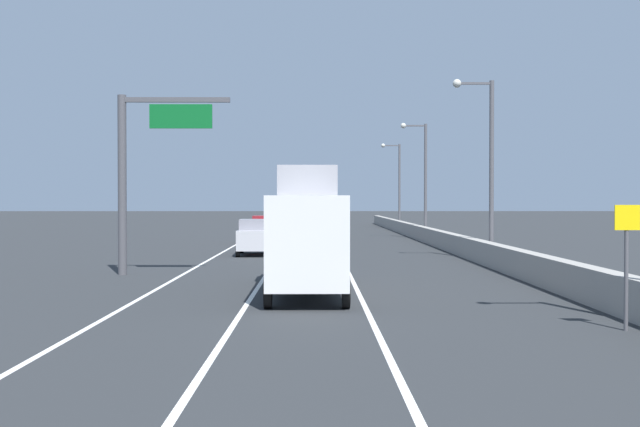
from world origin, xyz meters
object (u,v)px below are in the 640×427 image
(lamp_post_right_third, at_px, (422,172))
(box_truck, at_px, (307,233))
(lamp_post_right_fourth, at_px, (397,179))
(lamp_post_right_second, at_px, (486,156))
(overhead_sign_gantry, at_px, (140,162))
(car_silver_0, at_px, (255,237))
(car_red_1, at_px, (265,229))
(speed_advisory_sign, at_px, (627,257))
(car_gray_2, at_px, (304,231))

(lamp_post_right_third, distance_m, box_truck, 37.86)
(lamp_post_right_third, xyz_separation_m, lamp_post_right_fourth, (0.36, 22.72, 0.00))
(lamp_post_right_second, height_order, lamp_post_right_fourth, same)
(overhead_sign_gantry, xyz_separation_m, lamp_post_right_second, (16.14, 7.65, 0.69))
(lamp_post_right_second, relative_size, car_silver_0, 2.21)
(car_silver_0, height_order, car_red_1, car_silver_0)
(lamp_post_right_second, bearing_deg, car_silver_0, 161.33)
(overhead_sign_gantry, distance_m, lamp_post_right_third, 34.31)
(speed_advisory_sign, distance_m, car_red_1, 40.42)
(overhead_sign_gantry, xyz_separation_m, car_red_1, (3.62, 24.75, -3.73))
(overhead_sign_gantry, xyz_separation_m, box_truck, (7.04, -6.27, -2.74))
(lamp_post_right_fourth, bearing_deg, lamp_post_right_third, -90.92)
(speed_advisory_sign, distance_m, lamp_post_right_third, 44.64)
(lamp_post_right_third, height_order, car_gray_2, lamp_post_right_third)
(lamp_post_right_third, xyz_separation_m, car_gray_2, (-9.43, -8.59, -4.43))
(speed_advisory_sign, relative_size, box_truck, 0.33)
(lamp_post_right_fourth, bearing_deg, box_truck, -98.90)
(overhead_sign_gantry, distance_m, car_silver_0, 12.96)
(car_silver_0, bearing_deg, car_red_1, 91.12)
(car_red_1, distance_m, box_truck, 31.22)
(car_red_1, height_order, box_truck, box_truck)
(lamp_post_right_third, bearing_deg, speed_advisory_sign, -91.61)
(lamp_post_right_second, height_order, lamp_post_right_third, same)
(overhead_sign_gantry, xyz_separation_m, speed_advisory_sign, (14.71, -14.11, -2.96))
(lamp_post_right_fourth, distance_m, car_silver_0, 43.35)
(speed_advisory_sign, relative_size, car_gray_2, 0.70)
(lamp_post_right_third, bearing_deg, box_truck, -103.69)
(overhead_sign_gantry, xyz_separation_m, car_silver_0, (3.88, 11.79, -3.71))
(overhead_sign_gantry, height_order, speed_advisory_sign, overhead_sign_gantry)
(speed_advisory_sign, distance_m, lamp_post_right_second, 22.11)
(overhead_sign_gantry, distance_m, lamp_post_right_second, 17.88)
(overhead_sign_gantry, height_order, car_silver_0, overhead_sign_gantry)
(lamp_post_right_fourth, bearing_deg, car_silver_0, -106.78)
(lamp_post_right_third, relative_size, box_truck, 1.04)
(overhead_sign_gantry, bearing_deg, car_red_1, 81.67)
(box_truck, bearing_deg, lamp_post_right_second, 56.79)
(lamp_post_right_second, distance_m, car_silver_0, 13.68)
(car_silver_0, bearing_deg, overhead_sign_gantry, -108.19)
(speed_advisory_sign, bearing_deg, box_truck, 134.37)
(speed_advisory_sign, relative_size, lamp_post_right_second, 0.32)
(speed_advisory_sign, distance_m, car_silver_0, 28.09)
(lamp_post_right_second, xyz_separation_m, lamp_post_right_third, (-0.18, 22.72, 0.00))
(lamp_post_right_fourth, xyz_separation_m, car_red_1, (-12.70, -28.34, -4.42))
(overhead_sign_gantry, height_order, box_truck, overhead_sign_gantry)
(lamp_post_right_second, bearing_deg, overhead_sign_gantry, -154.65)
(speed_advisory_sign, bearing_deg, car_red_1, 105.92)
(lamp_post_right_third, distance_m, car_gray_2, 13.50)
(speed_advisory_sign, relative_size, car_silver_0, 0.71)
(speed_advisory_sign, distance_m, car_gray_2, 36.81)
(overhead_sign_gantry, xyz_separation_m, lamp_post_right_fourth, (16.33, 53.09, 0.69))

